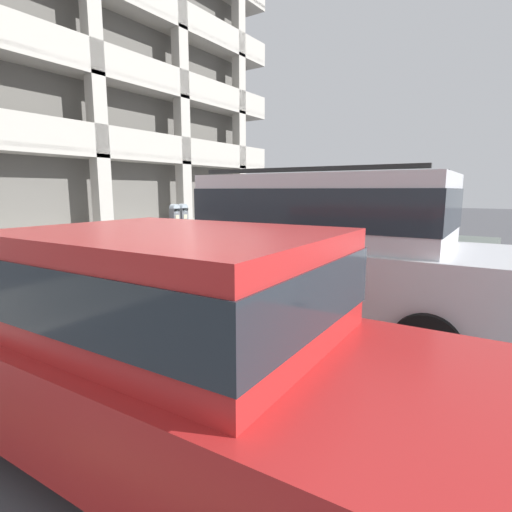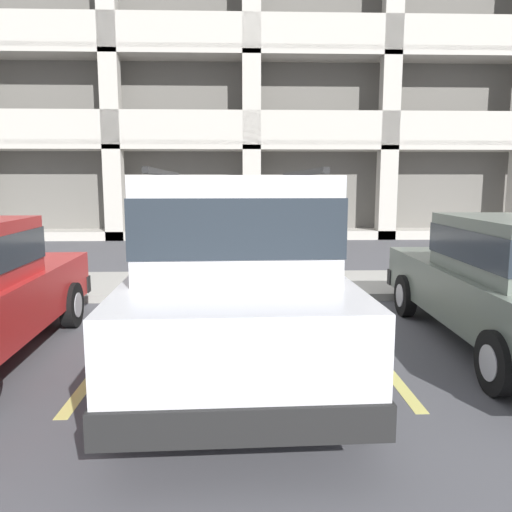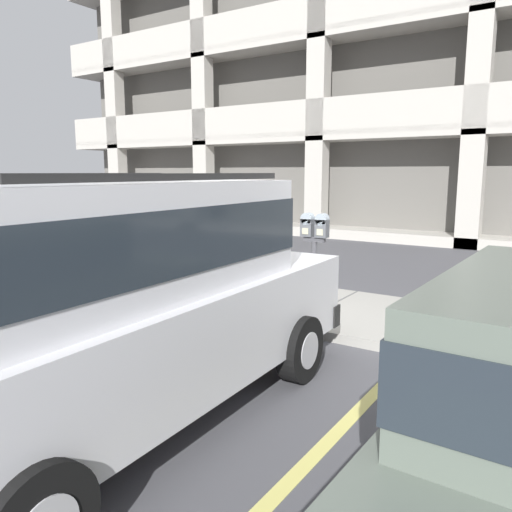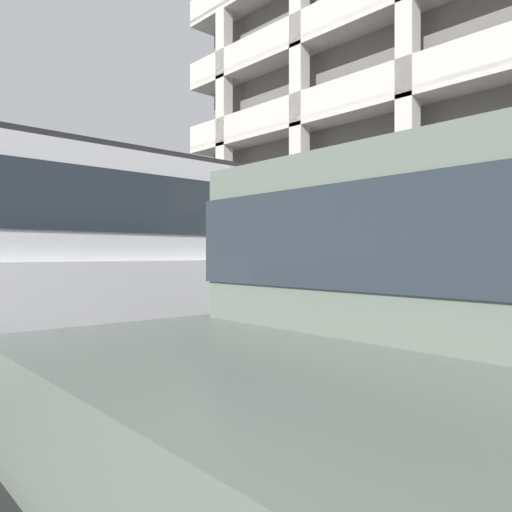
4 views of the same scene
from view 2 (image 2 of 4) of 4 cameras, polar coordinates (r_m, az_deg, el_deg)
name	(u,v)px [view 2 (image 2 of 4)]	position (r m, az deg, el deg)	size (l,w,h in m)	color
ground_plane	(241,308)	(7.92, -1.70, -5.99)	(80.00, 80.00, 0.10)	#4C4C51
sidewalk	(241,285)	(9.16, -1.74, -3.31)	(40.00, 2.20, 0.12)	#9E9B93
parking_stall_lines	(356,330)	(6.73, 11.34, -8.29)	(12.09, 4.80, 0.01)	#DBD16B
silver_suv	(234,262)	(5.24, -2.55, -0.72)	(2.13, 4.84, 2.03)	silver
parking_meter_near	(255,228)	(8.06, -0.15, 3.18)	(0.35, 0.12, 1.43)	#47474C
parking_garage	(248,85)	(22.44, -0.88, 18.95)	(32.00, 10.00, 13.25)	#64625C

